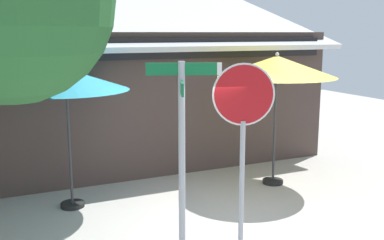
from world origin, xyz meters
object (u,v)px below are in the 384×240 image
patio_umbrella_mustard_center (277,67)px  stop_sign (243,124)px  patio_umbrella_teal_left (66,81)px  street_sign_post (182,144)px

patio_umbrella_mustard_center → stop_sign: bearing=-131.8°
stop_sign → patio_umbrella_teal_left: size_ratio=1.06×
stop_sign → patio_umbrella_mustard_center: 3.62m
stop_sign → patio_umbrella_teal_left: (-1.80, 3.10, 0.37)m
patio_umbrella_teal_left → patio_umbrella_mustard_center: (4.18, -0.43, 0.14)m
street_sign_post → patio_umbrella_mustard_center: (3.20, 2.49, 0.74)m
street_sign_post → patio_umbrella_mustard_center: bearing=37.9°
stop_sign → patio_umbrella_mustard_center: (2.39, 2.67, 0.51)m
stop_sign → patio_umbrella_mustard_center: size_ratio=1.00×
stop_sign → patio_umbrella_mustard_center: stop_sign is taller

